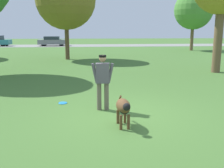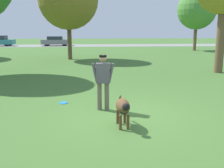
{
  "view_description": "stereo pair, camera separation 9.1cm",
  "coord_description": "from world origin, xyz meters",
  "px_view_note": "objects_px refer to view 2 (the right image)",
  "views": [
    {
      "loc": [
        -0.89,
        -6.79,
        2.29
      ],
      "look_at": [
        -0.29,
        -0.19,
        0.9
      ],
      "focal_mm": 42.0,
      "sensor_mm": 36.0,
      "label": 1
    },
    {
      "loc": [
        -0.8,
        -6.8,
        2.29
      ],
      "look_at": [
        -0.29,
        -0.19,
        0.9
      ],
      "focal_mm": 42.0,
      "sensor_mm": 36.0,
      "label": 2
    }
  ],
  "objects_px": {
    "person": "(103,78)",
    "parked_car_grey": "(56,41)",
    "tree_far_right": "(197,10)",
    "dog": "(123,107)",
    "frisbee": "(63,103)"
  },
  "relations": [
    {
      "from": "frisbee",
      "to": "person",
      "type": "bearing_deg",
      "value": -32.45
    },
    {
      "from": "dog",
      "to": "frisbee",
      "type": "bearing_deg",
      "value": -146.59
    },
    {
      "from": "dog",
      "to": "parked_car_grey",
      "type": "height_order",
      "value": "parked_car_grey"
    },
    {
      "from": "tree_far_right",
      "to": "person",
      "type": "bearing_deg",
      "value": -117.72
    },
    {
      "from": "person",
      "to": "frisbee",
      "type": "xyz_separation_m",
      "value": [
        -1.23,
        0.78,
        -0.92
      ]
    },
    {
      "from": "tree_far_right",
      "to": "parked_car_grey",
      "type": "distance_m",
      "value": 19.21
    },
    {
      "from": "person",
      "to": "dog",
      "type": "bearing_deg",
      "value": -69.18
    },
    {
      "from": "tree_far_right",
      "to": "parked_car_grey",
      "type": "relative_size",
      "value": 1.57
    },
    {
      "from": "person",
      "to": "parked_car_grey",
      "type": "xyz_separation_m",
      "value": [
        -5.3,
        30.43,
        -0.26
      ]
    },
    {
      "from": "parked_car_grey",
      "to": "frisbee",
      "type": "bearing_deg",
      "value": -84.29
    },
    {
      "from": "person",
      "to": "parked_car_grey",
      "type": "bearing_deg",
      "value": 104.51
    },
    {
      "from": "frisbee",
      "to": "parked_car_grey",
      "type": "distance_m",
      "value": 29.94
    },
    {
      "from": "frisbee",
      "to": "tree_far_right",
      "type": "distance_m",
      "value": 23.91
    },
    {
      "from": "person",
      "to": "parked_car_grey",
      "type": "height_order",
      "value": "person"
    },
    {
      "from": "dog",
      "to": "tree_far_right",
      "type": "relative_size",
      "value": 0.17
    }
  ]
}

